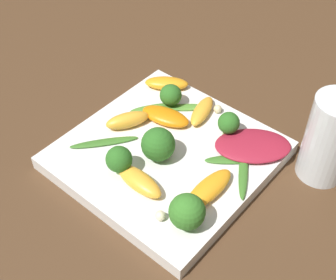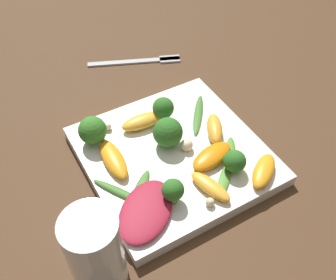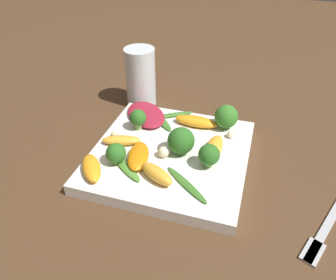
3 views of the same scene
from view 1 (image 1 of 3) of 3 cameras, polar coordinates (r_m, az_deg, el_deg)
ground_plane at (r=0.63m, az=-0.11°, el=-2.47°), size 2.40×2.40×0.00m
plate at (r=0.62m, az=-0.11°, el=-1.85°), size 0.25×0.25×0.02m
drinking_glass at (r=0.61m, az=19.10°, el=0.13°), size 0.06×0.06×0.12m
radicchio_leaf_0 at (r=0.62m, az=10.30°, el=-0.68°), size 0.11×0.12×0.01m
orange_segment_0 at (r=0.56m, az=4.99°, el=-5.96°), size 0.08×0.03×0.02m
orange_segment_1 at (r=0.57m, az=-3.52°, el=-5.03°), size 0.03×0.07×0.02m
orange_segment_2 at (r=0.65m, az=-0.32°, el=2.90°), size 0.05×0.08×0.02m
orange_segment_3 at (r=0.71m, az=-0.17°, el=6.92°), size 0.06×0.07×0.02m
orange_segment_4 at (r=0.66m, az=4.16°, el=3.55°), size 0.07×0.04×0.01m
orange_segment_5 at (r=0.64m, az=-4.86°, el=2.50°), size 0.06×0.05×0.02m
broccoli_floret_0 at (r=0.62m, az=7.41°, el=1.99°), size 0.03×0.03×0.04m
broccoli_floret_1 at (r=0.52m, az=2.34°, el=-8.74°), size 0.04×0.04×0.04m
broccoli_floret_2 at (r=0.59m, az=-1.40°, el=-0.44°), size 0.04×0.04×0.05m
broccoli_floret_3 at (r=0.58m, az=-5.99°, el=-2.40°), size 0.03×0.03×0.04m
broccoli_floret_4 at (r=0.67m, az=0.33°, el=5.46°), size 0.03×0.03×0.03m
arugula_sprig_0 at (r=0.61m, az=8.37°, el=-2.33°), size 0.07×0.07×0.00m
arugula_sprig_1 at (r=0.67m, az=2.22°, el=4.01°), size 0.05×0.06×0.00m
arugula_sprig_2 at (r=0.67m, az=-1.80°, el=3.92°), size 0.06×0.05×0.01m
arugula_sprig_3 at (r=0.63m, az=-7.81°, el=-0.28°), size 0.08×0.07×0.00m
arugula_sprig_4 at (r=0.59m, az=9.17°, el=-3.81°), size 0.08×0.06×0.01m
macadamia_nut_0 at (r=0.54m, az=-0.95°, el=-9.22°), size 0.01×0.01×0.01m
macadamia_nut_1 at (r=0.67m, az=6.07°, el=3.79°), size 0.01×0.01×0.01m
macadamia_nut_2 at (r=0.62m, az=-1.02°, el=0.48°), size 0.02×0.02×0.02m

